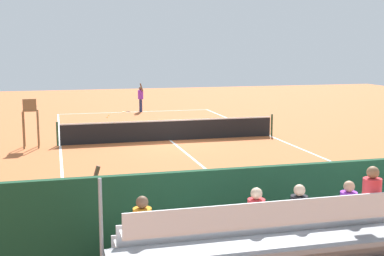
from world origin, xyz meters
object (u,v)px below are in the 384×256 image
at_px(tennis_ball_far, 107,117).
at_px(line_judge, 98,211).
at_px(tennis_net, 170,130).
at_px(umpire_chair, 30,118).
at_px(tennis_player, 141,97).
at_px(tennis_racket, 124,112).
at_px(equipment_bag, 299,238).
at_px(bleacher_stand, 348,235).
at_px(courtside_bench, 362,213).
at_px(tennis_ball_near, 109,115).

xyz_separation_m(tennis_ball_far, line_judge, (2.28, 21.61, 0.98)).
xyz_separation_m(tennis_net, umpire_chair, (6.20, 0.16, 0.81)).
bearing_deg(tennis_player, line_judge, 78.78).
xyz_separation_m(tennis_racket, tennis_ball_far, (1.38, 2.48, 0.02)).
height_order(tennis_net, equipment_bag, tennis_net).
xyz_separation_m(equipment_bag, tennis_player, (-0.41, -24.41, 0.84)).
bearing_deg(bleacher_stand, equipment_bag, -90.93).
bearing_deg(tennis_ball_far, tennis_net, 103.61).
bearing_deg(tennis_net, tennis_ball_far, -76.39).
bearing_deg(tennis_player, tennis_ball_far, 43.89).
relative_size(umpire_chair, equipment_bag, 2.38).
relative_size(equipment_bag, tennis_racket, 1.58).
xyz_separation_m(bleacher_stand, courtside_bench, (-1.68, -2.13, -0.41)).
bearing_deg(tennis_player, courtside_bench, 92.91).
bearing_deg(equipment_bag, tennis_ball_near, -85.31).
distance_m(courtside_bench, tennis_ball_far, 22.22).
bearing_deg(umpire_chair, tennis_player, -120.53).
height_order(tennis_racket, tennis_ball_far, tennis_ball_far).
bearing_deg(umpire_chair, courtside_bench, 120.83).
distance_m(umpire_chair, line_judge, 12.95).
distance_m(tennis_racket, line_judge, 24.38).
bearing_deg(equipment_bag, tennis_racket, -88.40).
distance_m(tennis_player, line_judge, 24.46).
bearing_deg(tennis_player, tennis_ball_near, 33.39).
height_order(bleacher_stand, tennis_ball_near, bleacher_stand).
relative_size(bleacher_stand, equipment_bag, 10.07).
height_order(bleacher_stand, courtside_bench, bleacher_stand).
distance_m(courtside_bench, tennis_player, 24.32).
bearing_deg(tennis_racket, equipment_bag, 91.60).
relative_size(courtside_bench, tennis_player, 0.93).
xyz_separation_m(tennis_player, tennis_ball_far, (2.48, 2.38, -0.98)).
distance_m(tennis_net, umpire_chair, 6.26).
bearing_deg(tennis_racket, tennis_player, 175.06).
xyz_separation_m(tennis_net, line_judge, (4.37, 12.98, 0.51)).
distance_m(tennis_net, tennis_player, 11.03).
xyz_separation_m(umpire_chair, courtside_bench, (-7.82, 13.11, -0.76)).
distance_m(bleacher_stand, tennis_ball_far, 24.13).
relative_size(tennis_net, tennis_ball_near, 156.06).
relative_size(bleacher_stand, tennis_player, 4.70).
relative_size(equipment_bag, tennis_ball_near, 13.64).
distance_m(tennis_ball_near, line_judge, 22.64).
relative_size(bleacher_stand, umpire_chair, 4.23).
xyz_separation_m(tennis_net, tennis_racket, (0.71, -11.10, -0.49)).
xyz_separation_m(umpire_chair, tennis_ball_far, (-4.11, -8.79, -1.28)).
relative_size(tennis_net, tennis_ball_far, 156.06).
xyz_separation_m(tennis_net, tennis_ball_far, (2.09, -8.63, -0.47)).
bearing_deg(tennis_net, umpire_chair, 1.52).
relative_size(equipment_bag, tennis_ball_far, 13.64).
bearing_deg(bleacher_stand, tennis_player, -90.97).
bearing_deg(bleacher_stand, courtside_bench, -128.25).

